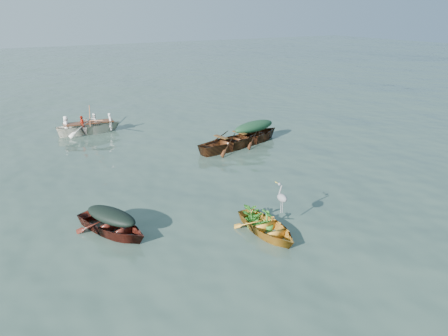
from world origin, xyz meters
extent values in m
plane|color=#395044|center=(0.00, 0.00, 0.00)|extent=(140.00, 140.00, 0.00)
imported|color=#C68926|center=(-1.21, -1.76, 0.00)|extent=(1.32, 3.01, 0.80)
imported|color=#561D14|center=(-5.10, 0.54, 0.00)|extent=(2.58, 3.65, 0.84)
imported|color=#563214|center=(3.62, 6.12, 0.00)|extent=(4.84, 2.51, 1.10)
imported|color=#552E15|center=(2.06, 5.73, 0.00)|extent=(4.94, 2.33, 1.13)
imported|color=white|center=(-2.94, 11.82, 0.00)|extent=(4.66, 1.71, 1.11)
ellipsoid|color=black|center=(-5.10, 0.54, 0.62)|extent=(1.42, 2.01, 0.40)
ellipsoid|color=#183B20|center=(3.62, 6.12, 0.81)|extent=(2.66, 1.38, 0.52)
imported|color=#236F1D|center=(-1.18, -1.21, 0.70)|extent=(0.71, 0.91, 0.60)
imported|color=silver|center=(-2.94, 11.82, 0.93)|extent=(3.29, 1.47, 0.76)
camera|label=1|loc=(-7.99, -10.91, 6.22)|focal=35.00mm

